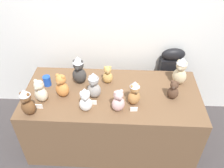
% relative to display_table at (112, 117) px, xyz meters
% --- Properties ---
extents(ground_plane, '(10.00, 10.00, 0.00)m').
position_rel_display_table_xyz_m(ground_plane, '(0.00, -0.25, -0.37)').
color(ground_plane, '#3D3838').
extents(wall_back, '(7.00, 0.08, 2.60)m').
position_rel_display_table_xyz_m(wall_back, '(0.00, 0.67, 0.93)').
color(wall_back, white).
rests_on(wall_back, ground_plane).
extents(display_table, '(1.83, 0.84, 0.74)m').
position_rel_display_table_xyz_m(display_table, '(0.00, 0.00, 0.00)').
color(display_table, brown).
rests_on(display_table, ground_plane).
extents(instrument_case, '(0.29, 0.15, 0.96)m').
position_rel_display_table_xyz_m(instrument_case, '(0.69, 0.55, 0.12)').
color(instrument_case, black).
rests_on(instrument_case, ground_plane).
extents(teddy_bear_chestnut, '(0.15, 0.13, 0.29)m').
position_rel_display_table_xyz_m(teddy_bear_chestnut, '(-0.75, -0.33, 0.51)').
color(teddy_bear_chestnut, brown).
rests_on(teddy_bear_chestnut, display_table).
extents(teddy_bear_ash, '(0.15, 0.13, 0.30)m').
position_rel_display_table_xyz_m(teddy_bear_ash, '(-0.18, -0.07, 0.52)').
color(teddy_bear_ash, gray).
rests_on(teddy_bear_ash, display_table).
extents(teddy_bear_ginger, '(0.17, 0.16, 0.27)m').
position_rel_display_table_xyz_m(teddy_bear_ginger, '(-0.49, -0.06, 0.50)').
color(teddy_bear_ginger, '#D17F3D').
rests_on(teddy_bear_ginger, display_table).
extents(teddy_bear_snow, '(0.14, 0.13, 0.27)m').
position_rel_display_table_xyz_m(teddy_bear_snow, '(-0.23, -0.26, 0.50)').
color(teddy_bear_snow, white).
rests_on(teddy_bear_snow, display_table).
extents(teddy_bear_sand, '(0.19, 0.18, 0.33)m').
position_rel_display_table_xyz_m(teddy_bear_sand, '(0.71, 0.20, 0.53)').
color(teddy_bear_sand, '#CCB78E').
rests_on(teddy_bear_sand, display_table).
extents(teddy_bear_blush, '(0.16, 0.15, 0.24)m').
position_rel_display_table_xyz_m(teddy_bear_blush, '(0.07, -0.24, 0.48)').
color(teddy_bear_blush, beige).
rests_on(teddy_bear_blush, display_table).
extents(teddy_bear_honey, '(0.12, 0.11, 0.22)m').
position_rel_display_table_xyz_m(teddy_bear_honey, '(-0.06, 0.17, 0.47)').
color(teddy_bear_honey, tan).
rests_on(teddy_bear_honey, display_table).
extents(teddy_bear_cocoa, '(0.14, 0.13, 0.22)m').
position_rel_display_table_xyz_m(teddy_bear_cocoa, '(0.61, -0.04, 0.47)').
color(teddy_bear_cocoa, '#4C3323').
rests_on(teddy_bear_cocoa, display_table).
extents(teddy_bear_caramel, '(0.16, 0.15, 0.28)m').
position_rel_display_table_xyz_m(teddy_bear_caramel, '(0.22, -0.14, 0.50)').
color(teddy_bear_caramel, '#B27A42').
rests_on(teddy_bear_caramel, display_table).
extents(teddy_bear_charcoal, '(0.16, 0.14, 0.33)m').
position_rel_display_table_xyz_m(teddy_bear_charcoal, '(-0.36, 0.16, 0.53)').
color(teddy_bear_charcoal, '#383533').
rests_on(teddy_bear_charcoal, display_table).
extents(teddy_bear_cream, '(0.16, 0.15, 0.26)m').
position_rel_display_table_xyz_m(teddy_bear_cream, '(-0.69, -0.15, 0.49)').
color(teddy_bear_cream, beige).
rests_on(teddy_bear_cream, display_table).
extents(party_cup_blue, '(0.08, 0.08, 0.11)m').
position_rel_display_table_xyz_m(party_cup_blue, '(-0.70, 0.10, 0.43)').
color(party_cup_blue, blue).
rests_on(party_cup_blue, display_table).
extents(name_card_front_left, '(0.07, 0.01, 0.05)m').
position_rel_display_table_xyz_m(name_card_front_left, '(-0.18, -0.18, 0.40)').
color(name_card_front_left, white).
rests_on(name_card_front_left, display_table).
extents(name_card_front_middle, '(0.07, 0.02, 0.05)m').
position_rel_display_table_xyz_m(name_card_front_middle, '(0.22, -0.25, 0.40)').
color(name_card_front_middle, white).
rests_on(name_card_front_middle, display_table).
extents(name_card_front_right, '(0.07, 0.01, 0.05)m').
position_rel_display_table_xyz_m(name_card_front_right, '(-0.69, -0.26, 0.40)').
color(name_card_front_right, white).
rests_on(name_card_front_right, display_table).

